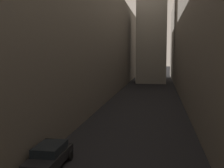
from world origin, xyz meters
The scene contains 4 objects.
ground_plane centered at (0.00, 48.00, 0.00)m, with size 264.00×264.00×0.00m, color black.
building_block_left centered at (-13.47, 50.00, 9.29)m, with size 15.95×108.00×18.59m, color #60594F.
building_block_right centered at (10.84, 50.00, 10.42)m, with size 10.67×108.00×20.84m, color #60594F.
parked_car_left_third centered at (-4.40, 18.90, 0.78)m, with size 1.91×4.55×1.48m.
Camera 1 is at (2.27, 2.31, 7.01)m, focal length 46.79 mm.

